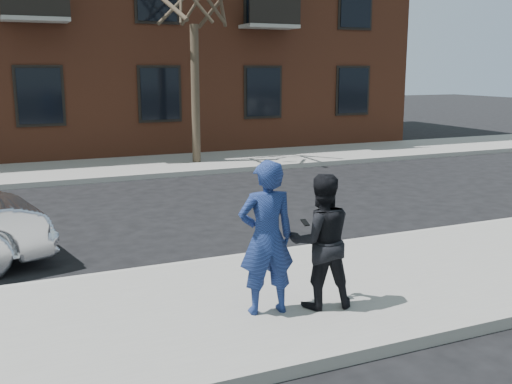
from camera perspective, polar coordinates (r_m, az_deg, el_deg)
name	(u,v)px	position (r m, az deg, el deg)	size (l,w,h in m)	color
ground	(131,323)	(7.61, -11.81, -12.11)	(100.00, 100.00, 0.00)	black
near_sidewalk	(135,325)	(7.35, -11.41, -12.32)	(50.00, 3.50, 0.15)	gray
near_curb	(107,277)	(9.00, -13.97, -7.89)	(50.00, 0.10, 0.15)	#999691
far_sidewalk	(46,173)	(18.38, -19.35, 1.75)	(50.00, 3.50, 0.15)	gray
far_curb	(52,183)	(16.61, -18.82, 0.78)	(50.00, 0.10, 0.15)	#999691
man_hoodie	(266,238)	(7.07, 1.00, -4.37)	(0.73, 0.56, 1.86)	navy
man_peacoat	(321,241)	(7.33, 6.19, -4.67)	(0.92, 0.79, 1.66)	black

